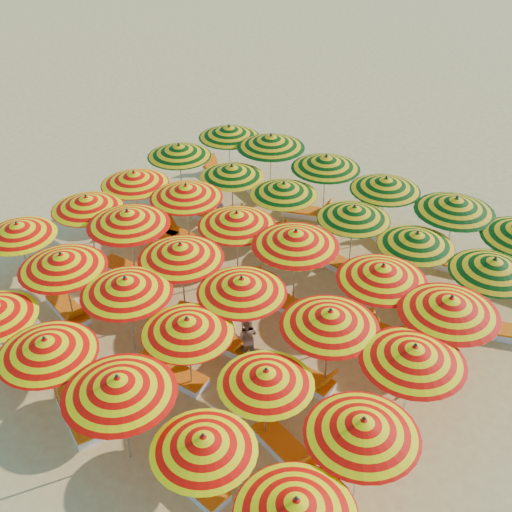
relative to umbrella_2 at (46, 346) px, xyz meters
The scene contains 60 objects.
ground 6.20m from the umbrella_2, 80.58° to the left, with size 120.00×120.00×0.00m, color #DBBA61.
umbrella_2 is the anchor object (origin of this frame).
umbrella_3 2.26m from the umbrella_2, ahead, with size 2.70×2.70×2.54m.
umbrella_4 4.44m from the umbrella_2, ahead, with size 2.47×2.47×2.23m.
umbrella_5 6.64m from the umbrella_2, ahead, with size 2.44×2.44×2.35m.
umbrella_6 5.47m from the umbrella_2, 152.21° to the left, with size 2.55×2.55×2.29m.
umbrella_7 3.22m from the umbrella_2, 136.47° to the left, with size 3.03×3.03×2.48m.
umbrella_8 2.57m from the umbrella_2, 95.34° to the left, with size 2.78×2.78×2.48m.
umbrella_9 3.15m from the umbrella_2, 52.73° to the left, with size 2.68×2.68×2.34m.
umbrella_10 4.93m from the umbrella_2, 29.49° to the left, with size 2.58×2.58×2.23m.
umbrella_11 7.08m from the umbrella_2, 19.76° to the left, with size 2.76×2.76×2.44m.
umbrella_12 6.49m from the umbrella_2, 133.26° to the left, with size 2.82×2.82×2.35m.
umbrella_13 5.35m from the umbrella_2, 118.34° to the left, with size 2.64×2.64×2.57m.
umbrella_14 4.49m from the umbrella_2, 92.88° to the left, with size 2.67×2.67×2.49m.
umbrella_15 4.82m from the umbrella_2, 65.87° to the left, with size 2.70×2.70×2.43m.
umbrella_16 6.42m from the umbrella_2, 46.39° to the left, with size 2.97×2.97×2.50m.
umbrella_17 8.07m from the umbrella_2, 36.35° to the left, with size 2.99×2.99×2.50m.
umbrella_18 8.08m from the umbrella_2, 123.81° to the left, with size 2.71×2.71×2.36m.
umbrella_19 7.45m from the umbrella_2, 109.37° to the left, with size 2.57×2.57×2.44m.
umbrella_20 6.76m from the umbrella_2, 91.52° to the left, with size 2.74×2.74×2.44m.
umbrella_21 7.07m from the umbrella_2, 74.54° to the left, with size 2.62×2.62×2.59m.
umbrella_22 8.31m from the umbrella_2, 57.38° to the left, with size 2.96×2.96×2.49m.
umbrella_23 9.31m from the umbrella_2, 46.35° to the left, with size 2.61×2.61×2.59m.
umbrella_24 10.26m from the umbrella_2, 117.77° to the left, with size 2.70×2.70×2.40m.
umbrella_25 9.50m from the umbrella_2, 104.82° to the left, with size 2.41×2.41×2.28m.
umbrella_26 9.25m from the umbrella_2, 91.98° to the left, with size 2.80×2.80×2.31m.
umbrella_27 9.58m from the umbrella_2, 76.54° to the left, with size 2.65×2.65×2.34m.
umbrella_28 10.17m from the umbrella_2, 64.78° to the left, with size 2.59×2.59×2.32m.
umbrella_29 11.28m from the umbrella_2, 54.51° to the left, with size 2.74×2.74×2.41m.
umbrella_30 12.21m from the umbrella_2, 111.30° to the left, with size 2.69×2.69×2.42m.
umbrella_31 11.68m from the umbrella_2, 102.39° to the left, with size 2.46×2.46×2.59m.
umbrella_32 11.38m from the umbrella_2, 90.75° to the left, with size 2.99×2.99×2.49m.
umbrella_33 11.59m from the umbrella_2, 79.46° to the left, with size 3.01×3.01×2.41m.
umbrella_34 12.19m from the umbrella_2, 68.34° to the left, with size 3.06×3.06×2.55m.
lounger_0 2.03m from the umbrella_2, 10.04° to the left, with size 1.83×1.14×0.69m.
lounger_1 4.33m from the umbrella_2, ahead, with size 1.77×0.72×0.69m.
lounger_3 4.21m from the umbrella_2, 139.65° to the left, with size 1.82×0.93×0.69m.
lounger_4 3.45m from the umbrella_2, 62.46° to the left, with size 1.78×0.72×0.69m.
lounger_5 5.78m from the umbrella_2, 26.13° to the left, with size 1.82×0.96×0.69m.
lounger_6 6.02m from the umbrella_2, 122.26° to the left, with size 1.79×0.80×0.69m.
lounger_7 5.06m from the umbrella_2, 85.45° to the left, with size 1.83×1.09×0.69m.
lounger_8 4.85m from the umbrella_2, 70.63° to the left, with size 1.78×0.74×0.69m.
lounger_9 6.25m from the umbrella_2, 48.53° to the left, with size 1.74×0.62×0.69m.
lounger_10 8.11m from the umbrella_2, 120.52° to the left, with size 1.82×0.94×0.69m.
lounger_11 8.09m from the umbrella_2, 113.03° to the left, with size 1.74×0.61×0.69m.
lounger_12 7.01m from the umbrella_2, 78.98° to the left, with size 1.79×0.77×0.69m.
lounger_13 8.97m from the umbrella_2, 55.27° to the left, with size 1.80×0.83×0.69m.
lounger_14 9.31m from the umbrella_2, 49.39° to the left, with size 1.81×0.89×0.69m.
lounger_15 9.66m from the umbrella_2, 108.07° to the left, with size 1.83×1.09×0.69m.
lounger_16 9.27m from the umbrella_2, 88.83° to the left, with size 1.83×1.16×0.69m.
lounger_17 9.57m from the umbrella_2, 79.97° to the left, with size 1.78×0.76×0.69m.
lounger_18 10.49m from the umbrella_2, 61.40° to the left, with size 1.83×1.06×0.69m.
lounger_19 11.77m from the umbrella_2, 52.57° to the left, with size 1.82×1.22×0.69m.
lounger_20 12.66m from the umbrella_2, 113.72° to the left, with size 1.82×0.97×0.69m.
lounger_21 11.91m from the umbrella_2, 104.86° to the left, with size 1.83×1.13×0.69m.
lounger_22 11.37m from the umbrella_2, 93.35° to the left, with size 1.82×1.24×0.69m.
lounger_23 11.77m from the umbrella_2, 76.92° to the left, with size 1.82×1.20×0.69m.
lounger_24 12.68m from the umbrella_2, 66.46° to the left, with size 1.83×1.04×0.69m.
beachgoer_a 8.42m from the umbrella_2, 104.29° to the left, with size 0.51×0.34×1.41m, color tan.
beachgoer_b 5.04m from the umbrella_2, 62.61° to the left, with size 0.64×0.50×1.31m, color tan.
Camera 1 is at (9.26, -11.06, 11.80)m, focal length 45.00 mm.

